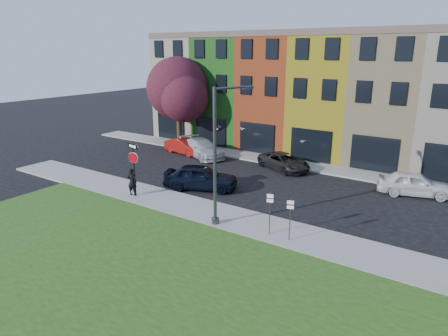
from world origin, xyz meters
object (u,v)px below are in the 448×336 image
Objects in this scene: man at (132,182)px; sedan_near at (201,177)px; street_lamp at (219,157)px; stop_sign at (133,159)px.

sedan_near is at bearing -140.52° from man.
man is 0.25× the size of street_lamp.
street_lamp is at bearing 162.94° from man.
stop_sign is 6.76m from street_lamp.
sedan_near is 6.44m from street_lamp.
man is 0.33× the size of sedan_near.
sedan_near is 0.74× the size of street_lamp.
stop_sign is 0.64× the size of sedan_near.
street_lamp reaches higher than stop_sign.
street_lamp reaches higher than sedan_near.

